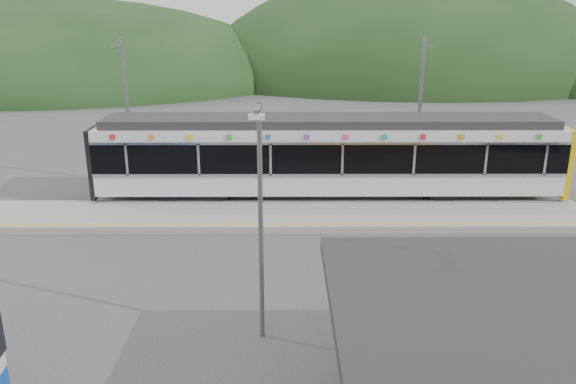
{
  "coord_description": "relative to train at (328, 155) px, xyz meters",
  "views": [
    {
      "loc": [
        0.58,
        -18.17,
        8.03
      ],
      "look_at": [
        0.66,
        1.0,
        1.92
      ],
      "focal_mm": 35.0,
      "sensor_mm": 36.0,
      "label": 1
    }
  ],
  "objects": [
    {
      "name": "station_shelter",
      "position": [
        3.53,
        -15.0,
        -0.51
      ],
      "size": [
        9.2,
        6.2,
        3.0
      ],
      "color": "#956841",
      "rests_on": "ground"
    },
    {
      "name": "train",
      "position": [
        0.0,
        0.0,
        0.0
      ],
      "size": [
        20.44,
        3.01,
        3.74
      ],
      "color": "black",
      "rests_on": "ground"
    },
    {
      "name": "catenary_mast_west",
      "position": [
        -9.46,
        2.56,
        1.58
      ],
      "size": [
        0.18,
        1.8,
        7.0
      ],
      "color": "slate",
      "rests_on": "ground"
    },
    {
      "name": "ground",
      "position": [
        -2.46,
        -6.0,
        -2.06
      ],
      "size": [
        120.0,
        120.0,
        0.0
      ],
      "primitive_type": "plane",
      "color": "#4C4C4F",
      "rests_on": "ground"
    },
    {
      "name": "lamp_post",
      "position": [
        -2.5,
        -11.48,
        1.58
      ],
      "size": [
        0.35,
        1.07,
        6.11
      ],
      "rotation": [
        0.0,
        0.0,
        -0.01
      ],
      "color": "slate",
      "rests_on": "ground"
    },
    {
      "name": "hills",
      "position": [
        3.73,
        -0.71,
        -2.06
      ],
      "size": [
        146.0,
        149.0,
        26.0
      ],
      "color": "#1E3D19",
      "rests_on": "ground"
    },
    {
      "name": "platform",
      "position": [
        -2.46,
        -2.7,
        -1.91
      ],
      "size": [
        26.0,
        3.2,
        0.3
      ],
      "primitive_type": "cube",
      "color": "#9E9E99",
      "rests_on": "ground"
    },
    {
      "name": "catenary_mast_east",
      "position": [
        4.54,
        2.56,
        1.58
      ],
      "size": [
        0.18,
        1.8,
        7.0
      ],
      "color": "slate",
      "rests_on": "ground"
    },
    {
      "name": "yellow_line",
      "position": [
        -2.46,
        -4.0,
        -1.76
      ],
      "size": [
        26.0,
        0.1,
        0.01
      ],
      "primitive_type": "cube",
      "color": "yellow",
      "rests_on": "platform"
    }
  ]
}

